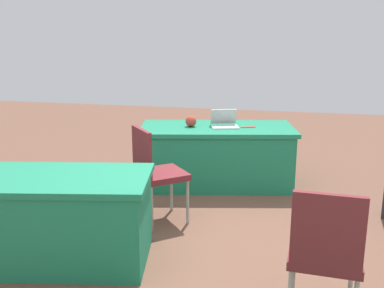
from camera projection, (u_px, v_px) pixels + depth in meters
ground_plane at (194, 242)px, 3.98m from camera, size 14.40×14.40×0.00m
table_foreground at (217, 155)px, 5.45m from camera, size 1.99×1.24×0.73m
table_mid_right at (48, 218)px, 3.60m from camera, size 1.79×1.10×0.73m
chair_near_front at (155, 169)px, 4.29m from camera, size 0.62×0.62×0.96m
chair_tucked_left at (325, 249)px, 2.72m from camera, size 0.46×0.46×0.95m
laptop_silver at (225, 124)px, 5.34m from camera, size 0.39×0.37×0.21m
yarn_ball at (191, 121)px, 5.35m from camera, size 0.13×0.13×0.13m
scissors_red at (248, 127)px, 5.32m from camera, size 0.18×0.10×0.01m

